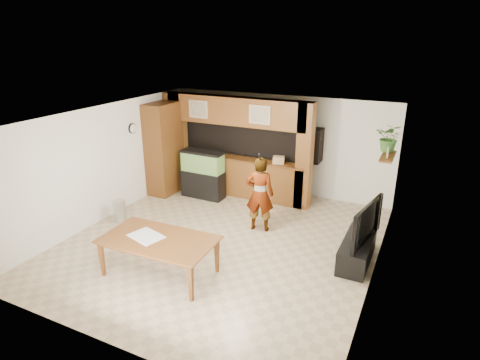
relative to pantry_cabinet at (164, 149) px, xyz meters
The scene contains 20 objects.
floor 3.49m from the pantry_cabinet, 34.42° to the right, with size 6.50×6.50×0.00m, color tan.
ceiling 3.56m from the pantry_cabinet, 34.42° to the right, with size 6.50×6.50×0.00m, color white.
wall_back 3.04m from the pantry_cabinet, 27.41° to the left, with size 6.00×6.00×0.00m, color white.
wall_left 1.88m from the pantry_cabinet, 99.21° to the right, with size 6.50×6.50×0.00m, color white.
wall_right 5.99m from the pantry_cabinet, 17.98° to the right, with size 6.50×6.50×0.00m, color white.
partition 1.92m from the pantry_cabinet, 24.18° to the left, with size 4.20×0.99×2.60m.
wall_clock 1.13m from the pantry_cabinet, 107.35° to the right, with size 0.05×0.25×0.25m.
wall_shelf 5.57m from the pantry_cabinet, ahead, with size 0.25×0.90×0.04m, color brown.
pantry_cabinet is the anchor object (origin of this frame).
trash_can 2.23m from the pantry_cabinet, 86.06° to the right, with size 0.28×0.28×0.51m, color #B2B2B7.
aquarium 1.26m from the pantry_cabinet, ahead, with size 1.13×0.42×1.25m.
tv_stand 5.61m from the pantry_cabinet, 14.62° to the right, with size 0.51×1.39×0.46m, color black.
television 5.54m from the pantry_cabinet, 14.62° to the right, with size 1.31×0.17×0.75m, color black.
photo_frame 5.59m from the pantry_cabinet, ahead, with size 0.03×0.16×0.22m, color tan.
potted_plant 5.59m from the pantry_cabinet, ahead, with size 0.55×0.47×0.61m, color #396B2A.
person 3.34m from the pantry_cabinet, 17.16° to the right, with size 0.61×0.40×1.66m, color #8C6C4D.
microphone 3.45m from the pantry_cabinet, 19.48° to the right, with size 0.04×0.04×0.17m, color black.
dining_table 4.17m from the pantry_cabinet, 56.26° to the right, with size 2.00×1.12×0.70m, color brown.
newspaper_a 3.97m from the pantry_cabinet, 59.15° to the right, with size 0.60×0.44×0.01m, color silver.
counter_box 3.06m from the pantry_cabinet, 11.33° to the left, with size 0.28×0.18×0.18m, color #A7805B.
Camera 1 is at (3.54, -6.47, 4.08)m, focal length 30.00 mm.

